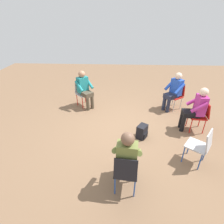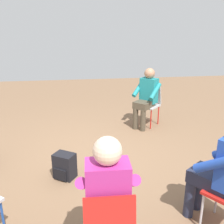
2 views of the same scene
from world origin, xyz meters
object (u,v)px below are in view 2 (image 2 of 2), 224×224
backpack_near_laptop_user (65,167)px  person_in_blue (223,167)px  person_in_magenta (107,194)px  person_in_teal (146,95)px  chair_northeast (150,102)px

backpack_near_laptop_user → person_in_blue: bearing=-35.5°
person_in_magenta → person_in_teal: 3.39m
person_in_teal → backpack_near_laptop_user: bearing=92.2°
chair_northeast → person_in_magenta: bearing=112.9°
chair_northeast → person_in_blue: 3.03m
person_in_magenta → person_in_blue: 1.21m
chair_northeast → person_in_blue: (-0.17, -3.02, 0.20)m
chair_northeast → backpack_near_laptop_user: (-1.77, -1.88, -0.34)m
chair_northeast → backpack_near_laptop_user: 2.60m
person_in_magenta → backpack_near_laptop_user: size_ratio=3.44×
chair_northeast → person_in_magenta: 3.55m
person_in_blue → backpack_near_laptop_user: 2.04m
person_in_teal → person_in_blue: (-0.05, -2.90, 0.00)m
chair_northeast → backpack_near_laptop_user: chair_northeast is taller
person_in_magenta → person_in_blue: same height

